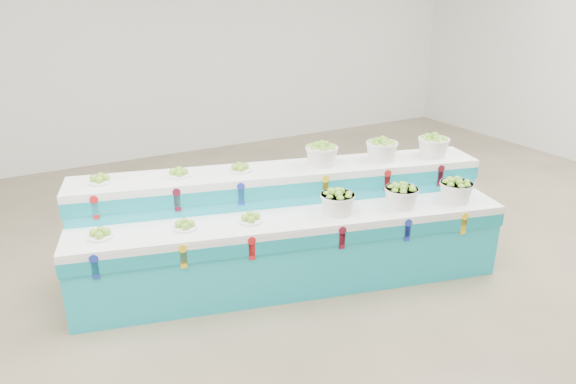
# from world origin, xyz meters

# --- Properties ---
(ground) EXTENTS (10.00, 10.00, 0.00)m
(ground) POSITION_xyz_m (0.00, 0.00, 0.00)
(ground) COLOR brown
(ground) RESTS_ON ground
(back_wall) EXTENTS (10.00, 0.00, 10.00)m
(back_wall) POSITION_xyz_m (0.00, 5.00, 2.00)
(back_wall) COLOR silver
(back_wall) RESTS_ON ground
(display_stand) EXTENTS (4.07, 1.96, 1.02)m
(display_stand) POSITION_xyz_m (-0.81, 0.55, 0.51)
(display_stand) COLOR #1DB1C5
(display_stand) RESTS_ON ground
(plate_lower_left) EXTENTS (0.25, 0.25, 0.09)m
(plate_lower_left) POSITION_xyz_m (-2.46, 0.73, 0.76)
(plate_lower_left) COLOR white
(plate_lower_left) RESTS_ON display_stand
(plate_lower_mid) EXTENTS (0.25, 0.25, 0.09)m
(plate_lower_mid) POSITION_xyz_m (-1.80, 0.56, 0.76)
(plate_lower_mid) COLOR white
(plate_lower_mid) RESTS_ON display_stand
(plate_lower_right) EXTENTS (0.25, 0.25, 0.09)m
(plate_lower_right) POSITION_xyz_m (-1.26, 0.42, 0.76)
(plate_lower_right) COLOR white
(plate_lower_right) RESTS_ON display_stand
(basket_lower_left) EXTENTS (0.38, 0.38, 0.22)m
(basket_lower_left) POSITION_xyz_m (-0.49, 0.22, 0.83)
(basket_lower_left) COLOR silver
(basket_lower_left) RESTS_ON display_stand
(basket_lower_mid) EXTENTS (0.38, 0.38, 0.22)m
(basket_lower_mid) POSITION_xyz_m (0.11, 0.06, 0.83)
(basket_lower_mid) COLOR silver
(basket_lower_mid) RESTS_ON display_stand
(basket_lower_right) EXTENTS (0.38, 0.38, 0.22)m
(basket_lower_right) POSITION_xyz_m (0.66, -0.08, 0.83)
(basket_lower_right) COLOR silver
(basket_lower_right) RESTS_ON display_stand
(plate_upper_left) EXTENTS (0.25, 0.25, 0.09)m
(plate_upper_left) POSITION_xyz_m (-2.33, 1.20, 1.06)
(plate_upper_left) COLOR white
(plate_upper_left) RESTS_ON display_stand
(plate_upper_mid) EXTENTS (0.25, 0.25, 0.09)m
(plate_upper_mid) POSITION_xyz_m (-1.68, 1.03, 1.06)
(plate_upper_mid) COLOR white
(plate_upper_mid) RESTS_ON display_stand
(plate_upper_right) EXTENTS (0.25, 0.25, 0.09)m
(plate_upper_right) POSITION_xyz_m (-1.14, 0.89, 1.06)
(plate_upper_right) COLOR white
(plate_upper_right) RESTS_ON display_stand
(basket_upper_left) EXTENTS (0.38, 0.38, 0.22)m
(basket_upper_left) POSITION_xyz_m (-0.37, 0.69, 1.13)
(basket_upper_left) COLOR silver
(basket_upper_left) RESTS_ON display_stand
(basket_upper_mid) EXTENTS (0.38, 0.38, 0.22)m
(basket_upper_mid) POSITION_xyz_m (0.23, 0.53, 1.13)
(basket_upper_mid) COLOR silver
(basket_upper_mid) RESTS_ON display_stand
(basket_upper_right) EXTENTS (0.38, 0.38, 0.22)m
(basket_upper_right) POSITION_xyz_m (0.78, 0.39, 1.13)
(basket_upper_right) COLOR silver
(basket_upper_right) RESTS_ON display_stand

